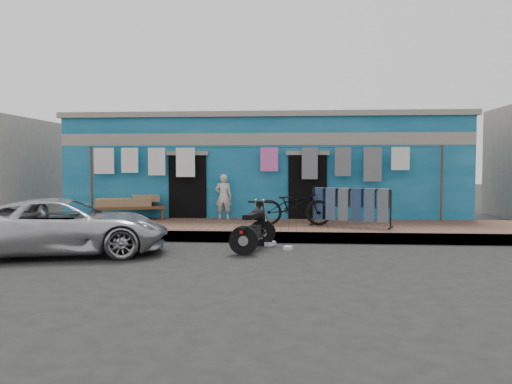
% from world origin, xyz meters
% --- Properties ---
extents(ground, '(80.00, 80.00, 0.00)m').
position_xyz_m(ground, '(0.00, 0.00, 0.00)').
color(ground, black).
rests_on(ground, ground).
extents(sidewalk, '(28.00, 3.00, 0.25)m').
position_xyz_m(sidewalk, '(0.00, 3.00, 0.12)').
color(sidewalk, brown).
rests_on(sidewalk, ground).
extents(curb, '(28.00, 0.10, 0.25)m').
position_xyz_m(curb, '(0.00, 1.55, 0.12)').
color(curb, gray).
rests_on(curb, ground).
extents(building, '(12.20, 5.20, 3.36)m').
position_xyz_m(building, '(-0.00, 6.99, 1.69)').
color(building, '#0E5985').
rests_on(building, ground).
extents(clothesline, '(10.06, 0.06, 2.10)m').
position_xyz_m(clothesline, '(-0.35, 4.25, 1.80)').
color(clothesline, brown).
rests_on(clothesline, sidewalk).
extents(car, '(4.49, 2.89, 1.17)m').
position_xyz_m(car, '(-3.67, -0.32, 0.58)').
color(car, '#B8B8BD').
rests_on(car, ground).
extents(seated_person, '(0.48, 0.33, 1.29)m').
position_xyz_m(seated_person, '(-1.10, 4.20, 0.90)').
color(seated_person, beige).
rests_on(seated_person, sidewalk).
extents(bicycle, '(1.92, 0.68, 1.24)m').
position_xyz_m(bicycle, '(0.91, 2.91, 0.87)').
color(bicycle, black).
rests_on(bicycle, sidewalk).
extents(motorcycle, '(1.29, 1.82, 1.01)m').
position_xyz_m(motorcycle, '(0.06, 0.48, 0.50)').
color(motorcycle, black).
rests_on(motorcycle, ground).
extents(charpoy, '(2.48, 2.06, 0.65)m').
position_xyz_m(charpoy, '(-3.73, 3.97, 0.58)').
color(charpoy, brown).
rests_on(charpoy, sidewalk).
extents(jeans_rack, '(2.36, 1.81, 1.00)m').
position_xyz_m(jeans_rack, '(2.34, 2.75, 0.75)').
color(jeans_rack, black).
rests_on(jeans_rack, sidewalk).
extents(litter_a, '(0.23, 0.21, 0.08)m').
position_xyz_m(litter_a, '(0.40, 1.20, 0.04)').
color(litter_a, silver).
rests_on(litter_a, ground).
extents(litter_b, '(0.21, 0.22, 0.09)m').
position_xyz_m(litter_b, '(0.36, 1.04, 0.04)').
color(litter_b, silver).
rests_on(litter_b, ground).
extents(litter_c, '(0.21, 0.24, 0.08)m').
position_xyz_m(litter_c, '(0.79, 0.57, 0.04)').
color(litter_c, silver).
rests_on(litter_c, ground).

